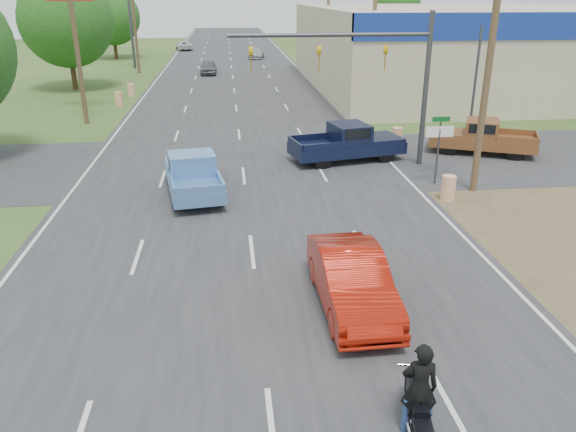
{
  "coord_description": "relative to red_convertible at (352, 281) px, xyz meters",
  "views": [
    {
      "loc": [
        -0.59,
        -8.29,
        7.73
      ],
      "look_at": [
        1.13,
        7.71,
        1.3
      ],
      "focal_mm": 35.0,
      "sensor_mm": 36.0,
      "label": 1
    }
  ],
  "objects": [
    {
      "name": "barrel_2",
      "position": [
        -10.93,
        29.66,
        -0.28
      ],
      "size": [
        0.56,
        0.56,
        1.0
      ],
      "primitive_type": "cylinder",
      "color": "orange",
      "rests_on": "ground"
    },
    {
      "name": "barrel_1",
      "position": [
        5.97,
        16.16,
        -0.28
      ],
      "size": [
        0.56,
        0.56,
        1.0
      ],
      "primitive_type": "cylinder",
      "color": "orange",
      "rests_on": "ground"
    },
    {
      "name": "utility_pole_3",
      "position": [
        7.07,
        44.66,
        4.54
      ],
      "size": [
        2.0,
        0.28,
        10.0
      ],
      "color": "#4C3823",
      "rests_on": "ground"
    },
    {
      "name": "utility_pole_5",
      "position": [
        -11.93,
        23.66,
        4.54
      ],
      "size": [
        2.0,
        0.28,
        10.0
      ],
      "color": "#4C3823",
      "rests_on": "ground"
    },
    {
      "name": "distant_car_white",
      "position": [
        -8.93,
        72.02,
        -0.14
      ],
      "size": [
        2.81,
        4.84,
        1.27
      ],
      "primitive_type": "imported",
      "rotation": [
        0.0,
        0.0,
        3.3
      ],
      "color": "silver",
      "rests_on": "ground"
    },
    {
      "name": "utility_pole_6",
      "position": [
        -11.93,
        47.66,
        4.54
      ],
      "size": [
        2.0,
        0.28,
        10.0
      ],
      "color": "#4C3823",
      "rests_on": "ground"
    },
    {
      "name": "tree_2",
      "position": [
        -16.63,
        61.66,
        4.18
      ],
      "size": [
        6.72,
        6.72,
        8.32
      ],
      "color": "#422D19",
      "rests_on": "ground"
    },
    {
      "name": "utility_pole_1",
      "position": [
        7.07,
        8.66,
        4.54
      ],
      "size": [
        2.0,
        0.28,
        10.0
      ],
      "color": "#4C3823",
      "rests_on": "ground"
    },
    {
      "name": "barrel_3",
      "position": [
        -10.63,
        33.66,
        -0.28
      ],
      "size": [
        0.56,
        0.56,
        1.0
      ],
      "primitive_type": "cylinder",
      "color": "orange",
      "rests_on": "ground"
    },
    {
      "name": "blue_pickup",
      "position": [
        -4.57,
        9.54,
        0.09
      ],
      "size": [
        2.76,
        5.4,
        1.71
      ],
      "rotation": [
        0.0,
        0.0,
        0.16
      ],
      "color": "black",
      "rests_on": "ground"
    },
    {
      "name": "tree_5",
      "position": [
        27.57,
        90.66,
        5.11
      ],
      "size": [
        7.98,
        7.98,
        9.88
      ],
      "color": "#422D19",
      "rests_on": "ground"
    },
    {
      "name": "tree_1",
      "position": [
        -15.93,
        37.66,
        4.8
      ],
      "size": [
        7.56,
        7.56,
        9.36
      ],
      "color": "#422D19",
      "rests_on": "ground"
    },
    {
      "name": "motorcycle",
      "position": [
        0.25,
        -4.64,
        -0.32
      ],
      "size": [
        0.72,
        2.04,
        1.03
      ],
      "rotation": [
        0.0,
        0.0,
        -0.16
      ],
      "color": "black",
      "rests_on": "ground"
    },
    {
      "name": "lane_sign",
      "position": [
        5.77,
        9.66,
        1.13
      ],
      "size": [
        1.2,
        0.08,
        2.52
      ],
      "color": "#3F3F44",
      "rests_on": "ground"
    },
    {
      "name": "brown_pickup",
      "position": [
        9.76,
        14.27,
        0.1
      ],
      "size": [
        5.6,
        3.97,
        1.74
      ],
      "rotation": [
        0.0,
        0.0,
        1.15
      ],
      "color": "black",
      "rests_on": "ground"
    },
    {
      "name": "cross_road",
      "position": [
        -2.43,
        13.66,
        -0.77
      ],
      "size": [
        120.0,
        10.0,
        0.02
      ],
      "primitive_type": "cube",
      "color": "#2D2D30",
      "rests_on": "ground"
    },
    {
      "name": "red_convertible",
      "position": [
        0.0,
        0.0,
        0.0
      ],
      "size": [
        1.75,
        4.74,
        1.55
      ],
      "primitive_type": "imported",
      "rotation": [
        0.0,
        0.0,
        0.02
      ],
      "color": "#9C1407",
      "rests_on": "ground"
    },
    {
      "name": "barrel_0",
      "position": [
        5.57,
        7.66,
        -0.28
      ],
      "size": [
        0.56,
        0.56,
        1.0
      ],
      "primitive_type": "cylinder",
      "color": "orange",
      "rests_on": "ground"
    },
    {
      "name": "tree_6",
      "position": [
        -32.43,
        90.66,
        5.73
      ],
      "size": [
        8.82,
        8.82,
        10.92
      ],
      "color": "#422D19",
      "rests_on": "ground"
    },
    {
      "name": "navy_pickup",
      "position": [
        2.83,
        13.68,
        0.15
      ],
      "size": [
        5.83,
        3.27,
        1.82
      ],
      "rotation": [
        0.0,
        0.0,
        -1.35
      ],
      "color": "black",
      "rests_on": "ground"
    },
    {
      "name": "signal_mast",
      "position": [
        3.39,
        12.66,
        4.03
      ],
      "size": [
        9.12,
        0.4,
        7.0
      ],
      "color": "#3F3F44",
      "rests_on": "ground"
    },
    {
      "name": "rider",
      "position": [
        0.26,
        -4.6,
        0.15
      ],
      "size": [
        0.74,
        0.55,
        1.85
      ],
      "primitive_type": "imported",
      "rotation": [
        0.0,
        0.0,
        2.98
      ],
      "color": "black",
      "rests_on": "ground"
    },
    {
      "name": "distant_car_silver",
      "position": [
        0.78,
        59.97,
        -0.16
      ],
      "size": [
        2.39,
        4.48,
        1.24
      ],
      "primitive_type": "imported",
      "rotation": [
        0.0,
        0.0,
        -0.16
      ],
      "color": "#ACACB1",
      "rests_on": "ground"
    },
    {
      "name": "street_name_sign",
      "position": [
        6.37,
        11.16,
        0.83
      ],
      "size": [
        0.8,
        0.08,
        2.61
      ],
      "color": "#3F3F44",
      "rests_on": "ground"
    },
    {
      "name": "distant_car_grey",
      "position": [
        -4.81,
        45.97,
        -0.11
      ],
      "size": [
        1.6,
        3.93,
        1.34
      ],
      "primitive_type": "imported",
      "rotation": [
        0.0,
        0.0,
        -0.01
      ],
      "color": "#57575C",
      "rests_on": "ground"
    },
    {
      "name": "main_road",
      "position": [
        -2.43,
        35.66,
        -0.77
      ],
      "size": [
        15.0,
        180.0,
        0.02
      ],
      "primitive_type": "cube",
      "color": "#2D2D30",
      "rests_on": "ground"
    },
    {
      "name": "pole_sign_left_near",
      "position": [
        -12.93,
        27.66,
        6.39
      ],
      "size": [
        3.0,
        0.35,
        9.2
      ],
      "color": "#3F3F44",
      "rests_on": "ground"
    },
    {
      "name": "dirt_verge",
      "position": [
        8.57,
        5.66,
        -0.77
      ],
      "size": [
        8.0,
        18.0,
        0.01
      ],
      "primitive_type": "cube",
      "color": "brown",
      "rests_on": "ground"
    },
    {
      "name": "utility_pole_2",
      "position": [
        7.07,
        26.66,
        4.54
      ],
      "size": [
        2.0,
        0.28,
        10.0
      ],
      "color": "#4C3823",
      "rests_on": "ground"
    }
  ]
}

